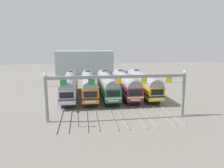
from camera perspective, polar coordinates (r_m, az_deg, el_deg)
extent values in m
plane|color=gray|center=(43.67, -1.38, -3.43)|extent=(160.00, 160.00, 0.00)
cube|color=gray|center=(60.07, -11.33, 0.35)|extent=(0.07, 70.00, 0.15)
cube|color=gray|center=(60.01, -9.96, 0.39)|extent=(0.07, 70.00, 0.15)
cube|color=gray|center=(59.98, -7.67, 0.45)|extent=(0.07, 70.00, 0.15)
cube|color=gray|center=(60.01, -6.30, 0.49)|extent=(0.07, 70.00, 0.15)
cube|color=gray|center=(60.14, -4.01, 0.55)|extent=(0.07, 70.00, 0.15)
cube|color=gray|center=(60.26, -2.65, 0.58)|extent=(0.07, 70.00, 0.15)
cube|color=gray|center=(60.54, -0.39, 0.64)|extent=(0.07, 70.00, 0.15)
cube|color=gray|center=(60.75, 0.95, 0.67)|extent=(0.07, 70.00, 0.15)
cube|color=gray|center=(61.17, 3.18, 0.73)|extent=(0.07, 70.00, 0.15)
cube|color=gray|center=(61.47, 4.49, 0.76)|extent=(0.07, 70.00, 0.15)
cube|color=silver|center=(42.96, -11.61, -0.84)|extent=(2.85, 18.00, 2.35)
cube|color=navy|center=(43.03, -11.59, -1.30)|extent=(2.88, 18.02, 0.28)
cylinder|color=gray|center=(42.74, -11.67, 0.70)|extent=(2.74, 17.64, 2.74)
cube|color=black|center=(34.07, -12.47, -3.09)|extent=(2.28, 0.06, 1.03)
cube|color=silver|center=(34.38, -12.39, -5.06)|extent=(1.71, 0.05, 0.24)
cube|color=black|center=(37.24, -12.05, -5.34)|extent=(2.28, 2.60, 1.05)
cube|color=black|center=(49.46, -11.14, -1.32)|extent=(2.28, 2.60, 1.05)
cube|color=#4C4C51|center=(47.50, -11.40, 3.59)|extent=(1.10, 1.10, 0.20)
cube|color=orange|center=(42.90, -6.49, -0.71)|extent=(2.85, 18.00, 2.35)
cube|color=black|center=(42.97, -6.48, -1.17)|extent=(2.88, 18.02, 0.28)
cylinder|color=gray|center=(42.68, -6.52, 0.84)|extent=(2.74, 17.64, 2.74)
cube|color=black|center=(33.99, -6.00, -2.92)|extent=(2.28, 0.06, 1.03)
cube|color=silver|center=(34.30, -5.96, -4.90)|extent=(1.71, 0.05, 0.24)
cube|color=black|center=(37.17, -6.11, -5.19)|extent=(2.28, 2.60, 1.05)
cube|color=black|center=(49.41, -6.69, -1.21)|extent=(2.28, 2.60, 1.05)
cube|color=#4C4C51|center=(47.44, -6.76, 3.71)|extent=(1.10, 1.10, 0.20)
cube|color=#236B42|center=(43.18, -1.39, -0.57)|extent=(2.85, 18.00, 2.35)
cube|color=silver|center=(43.25, -1.39, -1.03)|extent=(2.88, 18.02, 0.28)
cylinder|color=gray|center=(42.96, -1.40, 0.97)|extent=(2.74, 17.64, 2.74)
cube|color=black|center=(34.34, 0.42, -2.72)|extent=(2.28, 0.06, 1.03)
cube|color=silver|center=(34.65, 0.41, -4.68)|extent=(1.71, 0.05, 0.24)
cube|color=black|center=(37.49, -0.22, -4.99)|extent=(2.28, 2.60, 1.05)
cube|color=black|center=(49.65, -2.26, -1.08)|extent=(2.28, 2.60, 1.05)
cube|color=#4C4C51|center=(47.69, -2.14, 3.82)|extent=(1.10, 1.10, 0.20)
cube|color=maroon|center=(43.79, 3.60, -0.42)|extent=(2.85, 18.00, 2.35)
cube|color=beige|center=(43.86, 3.59, -0.88)|extent=(2.88, 18.02, 0.28)
cylinder|color=gray|center=(43.58, 3.62, 1.09)|extent=(2.74, 17.64, 2.74)
cube|color=black|center=(35.11, 6.63, -2.49)|extent=(2.28, 0.06, 1.03)
cube|color=silver|center=(35.41, 6.58, -4.41)|extent=(1.71, 0.05, 0.24)
cube|color=black|center=(38.20, 5.51, -4.74)|extent=(2.28, 2.60, 1.05)
cube|color=black|center=(50.19, 2.10, -0.95)|extent=(2.28, 2.60, 1.05)
cube|color=#4C4C51|center=(48.25, 2.41, 3.90)|extent=(1.10, 1.10, 0.20)
cube|color=gold|center=(44.73, 8.42, -0.28)|extent=(2.85, 18.00, 2.35)
cube|color=black|center=(44.80, 8.40, -0.73)|extent=(2.88, 18.02, 0.28)
cylinder|color=gray|center=(44.52, 8.46, 1.20)|extent=(2.74, 17.64, 2.74)
cube|color=black|center=(36.28, 12.50, -2.25)|extent=(2.28, 0.06, 1.03)
cube|color=silver|center=(36.57, 12.42, -4.11)|extent=(1.71, 0.05, 0.24)
cube|color=black|center=(39.27, 10.97, -4.46)|extent=(2.28, 2.60, 1.05)
cube|color=black|center=(51.01, 6.35, -0.82)|extent=(2.28, 2.60, 1.05)
cube|color=#4C4C51|center=(49.10, 6.82, 3.95)|extent=(1.10, 1.10, 0.20)
cube|color=gray|center=(29.91, -17.71, -4.18)|extent=(0.36, 0.36, 6.50)
cube|color=gray|center=(33.14, 19.16, -2.83)|extent=(0.36, 0.36, 6.50)
cube|color=gray|center=(29.32, 1.75, 2.03)|extent=(20.15, 0.32, 0.44)
cube|color=#198C3F|center=(29.10, -13.32, 0.44)|extent=(0.90, 0.08, 0.80)
cube|color=#198C3F|center=(29.01, -5.75, 0.65)|extent=(0.90, 0.08, 0.80)
cube|color=yellow|center=(29.42, 1.74, 0.84)|extent=(0.90, 0.08, 0.80)
cube|color=yellow|center=(30.31, 8.91, 1.01)|extent=(0.90, 0.08, 0.80)
cube|color=yellow|center=(31.65, 15.56, 1.15)|extent=(0.90, 0.08, 0.80)
sphere|color=white|center=(29.24, -18.10, 2.47)|extent=(0.44, 0.44, 0.44)
sphere|color=white|center=(32.54, 19.54, 3.17)|extent=(0.44, 0.44, 0.44)
cylinder|color=#3F382D|center=(29.50, 1.74, -0.08)|extent=(20.15, 0.03, 0.03)
cylinder|color=#59595E|center=(27.82, -9.35, -9.11)|extent=(0.12, 0.12, 2.62)
cube|color=black|center=(27.51, -9.41, -7.23)|extent=(0.28, 0.24, 0.60)
sphere|color=green|center=(27.38, -9.42, -7.32)|extent=(0.18, 0.18, 0.18)
cube|color=#9EB2B7|center=(79.84, -7.63, 6.03)|extent=(21.02, 10.00, 8.53)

